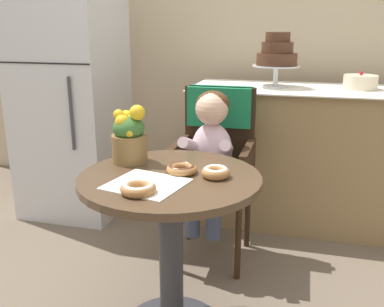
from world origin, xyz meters
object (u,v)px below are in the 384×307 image
Objects in this scene: round_layer_cake at (360,82)px; flower_vase at (129,136)px; donut_front at (216,172)px; wicker_chair at (216,145)px; tiered_cake_stand at (277,55)px; donut_side at (182,168)px; donut_mid at (138,188)px; refrigerator at (71,91)px; cafe_table at (171,225)px; seated_child at (210,146)px.

flower_vase is at bearing -130.03° from round_layer_cake.
wicker_chair is at bearing 101.47° from donut_front.
tiered_cake_stand is at bearing 66.41° from flower_vase.
donut_side is 1.34m from tiered_cake_stand.
tiered_cake_stand reaches higher than round_layer_cake.
donut_mid is 1.59m from tiered_cake_stand.
tiered_cake_stand is (0.27, 0.55, 0.46)m from wicker_chair.
refrigerator is (-1.86, -0.25, -0.09)m from round_layer_cake.
flower_vase is (-0.17, 0.33, 0.09)m from donut_mid.
refrigerator reaches higher than flower_vase.
wicker_chair is at bearing -142.88° from round_layer_cake.
flower_vase reaches higher than cafe_table.
donut_front reaches higher than donut_mid.
donut_side is at bearing 70.57° from donut_mid.
cafe_table is 0.41m from flower_vase.
cafe_table is 0.32m from donut_mid.
tiered_cake_stand is 1.39m from refrigerator.
wicker_chair is 0.56× the size of refrigerator.
tiered_cake_stand is 1.66× the size of round_layer_cake.
tiered_cake_stand is at bearing 78.32° from donut_side.
wicker_chair is 0.97m from donut_mid.
refrigerator is (-1.09, 1.06, 0.11)m from donut_side.
flower_vase reaches higher than seated_child.
round_layer_cake reaches higher than donut_mid.
donut_mid is at bearing -99.76° from wicker_chair.
seated_child is 0.43× the size of refrigerator.
flower_vase reaches higher than donut_mid.
donut_side is 0.36× the size of tiered_cake_stand.
donut_mid is at bearing -52.60° from refrigerator.
flower_vase is 0.74× the size of tiered_cake_stand.
donut_side is at bearing 173.88° from donut_front.
donut_mid is 0.38m from flower_vase.
seated_child reaches higher than wicker_chair.
flower_vase is (-0.25, -0.48, 0.16)m from seated_child.
wicker_chair is at bearing 87.75° from cafe_table.
seated_child is (0.03, 0.60, 0.17)m from cafe_table.
round_layer_cake reaches higher than wicker_chair.
cafe_table is 0.30m from donut_front.
round_layer_cake is (0.81, 1.35, 0.43)m from cafe_table.
donut_side is at bearing -101.68° from tiered_cake_stand.
flower_vase is at bearing 166.12° from donut_front.
tiered_cake_stand is at bearing 77.10° from cafe_table.
cafe_table is at bearing -172.26° from donut_front.
seated_child reaches higher than cafe_table.
refrigerator is at bearing 135.70° from donut_side.
flower_vase is 1.60m from round_layer_cake.
cafe_table is 6.50× the size of donut_front.
wicker_chair is 1.15m from refrigerator.
donut_side is (0.01, -0.56, 0.06)m from seated_child.
wicker_chair is at bearing -116.17° from tiered_cake_stand.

